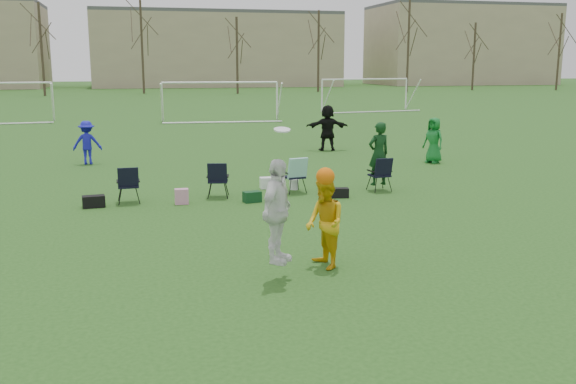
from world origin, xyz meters
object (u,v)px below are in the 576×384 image
object	(u,v)px
center_contest	(303,217)
fielder_green_far	(434,140)
fielder_black	(327,128)
goal_mid	(220,90)
fielder_blue	(87,143)
goal_right	(365,85)

from	to	relation	value
center_contest	fielder_green_far	bearing A→B (deg)	54.60
fielder_black	goal_mid	xyz separation A→B (m)	(-2.38, 15.46, 0.97)
center_contest	fielder_black	bearing A→B (deg)	71.44
fielder_black	center_contest	size ratio (longest dim) A/B	0.74
fielder_green_far	goal_mid	xyz separation A→B (m)	(-5.15, 19.64, 1.10)
goal_mid	center_contest	bearing A→B (deg)	-91.12
fielder_blue	fielder_green_far	world-z (taller)	fielder_green_far
fielder_black	fielder_blue	bearing A→B (deg)	18.73
fielder_blue	fielder_black	bearing A→B (deg)	-167.64
goal_mid	goal_right	distance (m)	13.42
center_contest	goal_mid	world-z (taller)	center_contest
goal_right	goal_mid	bearing A→B (deg)	-161.43
fielder_black	goal_mid	size ratio (longest dim) A/B	0.26
fielder_green_far	goal_mid	distance (m)	20.34
fielder_blue	goal_right	world-z (taller)	goal_right
fielder_black	center_contest	xyz separation A→B (m)	(-5.14, -15.30, 0.06)
goal_right	fielder_green_far	bearing A→B (deg)	-112.96
goal_right	fielder_blue	bearing A→B (deg)	-137.73
center_contest	fielder_blue	bearing A→B (deg)	107.64
fielder_blue	goal_right	xyz separation A→B (m)	(19.13, 23.01, 1.14)
fielder_green_far	goal_right	bearing A→B (deg)	137.32
fielder_green_far	fielder_blue	bearing A→B (deg)	-129.82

